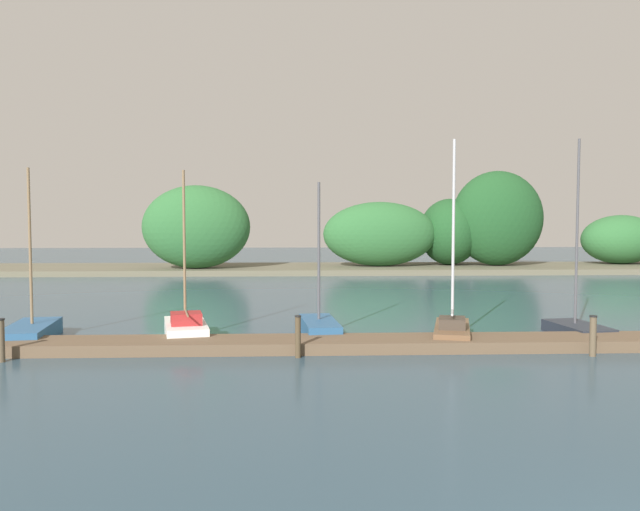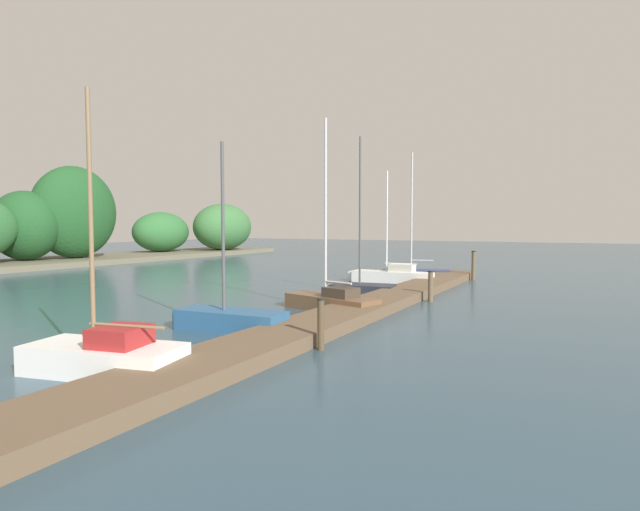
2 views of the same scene
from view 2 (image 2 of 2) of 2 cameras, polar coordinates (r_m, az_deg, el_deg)
dock_pier at (r=16.75m, az=4.42°, el=-6.10°), size 28.72×1.80×0.35m
far_shore at (r=41.22m, az=-29.93°, el=2.51°), size 64.58×8.15×7.52m
sailboat_1 at (r=11.12m, az=-23.48°, el=-10.16°), size 1.94×3.48×5.61m
sailboat_2 at (r=14.52m, az=-10.48°, el=-6.99°), size 1.37×3.41×5.25m
sailboat_3 at (r=17.58m, az=1.02°, el=-4.98°), size 1.93×3.85×6.61m
sailboat_4 at (r=21.93m, az=4.67°, el=-3.50°), size 1.65×2.92×6.72m
sailboat_5 at (r=26.20m, az=7.91°, el=-2.24°), size 1.08×4.43×5.72m
sailboat_6 at (r=29.63m, az=10.41°, el=-1.74°), size 1.81×4.12×7.09m
mooring_piling_1 at (r=11.99m, az=0.09°, el=-7.73°), size 0.19×0.19×1.23m
mooring_piling_2 at (r=19.87m, az=12.35°, el=-3.41°), size 0.22×0.22×1.20m
mooring_piling_3 at (r=28.41m, az=16.91°, el=-1.07°), size 0.24×0.24×1.57m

